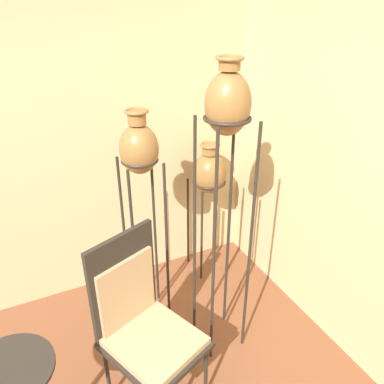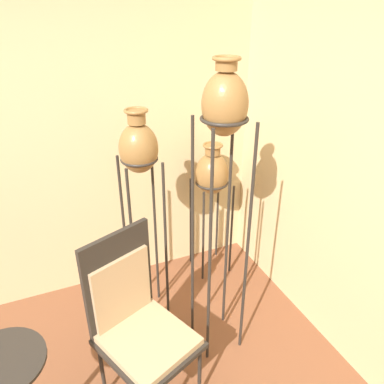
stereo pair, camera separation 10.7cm
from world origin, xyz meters
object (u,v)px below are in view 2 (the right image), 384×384
at_px(vase_stand_short, 212,175).
at_px(chair, 136,317).
at_px(vase_stand_medium, 139,156).
at_px(vase_stand_tall, 224,120).

relative_size(vase_stand_short, chair, 1.09).
distance_m(vase_stand_medium, chair, 0.99).
distance_m(vase_stand_medium, vase_stand_short, 0.86).
bearing_deg(vase_stand_short, chair, -135.11).
xyz_separation_m(vase_stand_tall, vase_stand_short, (0.32, 0.77, -0.72)).
relative_size(vase_stand_tall, vase_stand_short, 1.63).
height_order(vase_stand_medium, vase_stand_short, vase_stand_medium).
bearing_deg(vase_stand_tall, vase_stand_medium, 129.29).
bearing_deg(chair, vase_stand_medium, 45.88).
bearing_deg(vase_stand_short, vase_stand_tall, -112.77).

